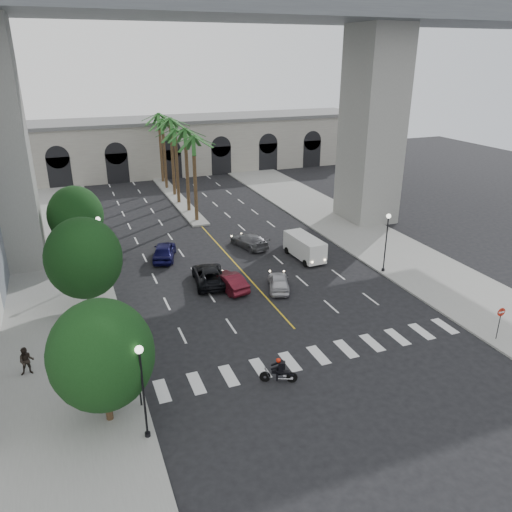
{
  "coord_description": "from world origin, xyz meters",
  "views": [
    {
      "loc": [
        -13.53,
        -25.18,
        17.68
      ],
      "look_at": [
        -1.33,
        6.0,
        4.17
      ],
      "focal_mm": 35.0,
      "sensor_mm": 36.0,
      "label": 1
    }
  ],
  "objects_px": {
    "lamp_post_right": "(386,238)",
    "motorcycle_rider": "(280,371)",
    "car_a": "(279,282)",
    "car_e": "(164,251)",
    "traffic_signal_near": "(138,368)",
    "pedestrian_b": "(27,361)",
    "lamp_post_left_far": "(101,241)",
    "car_d": "(249,241)",
    "traffic_signal_far": "(127,331)",
    "cargo_van": "(305,247)",
    "do_not_enter_sign": "(500,317)",
    "pedestrian_a": "(89,331)",
    "lamp_post_left_near": "(143,385)",
    "car_c": "(209,275)",
    "car_b": "(229,281)"
  },
  "relations": [
    {
      "from": "lamp_post_right",
      "to": "motorcycle_rider",
      "type": "xyz_separation_m",
      "value": [
        -14.84,
        -11.14,
        -2.5
      ]
    },
    {
      "from": "car_a",
      "to": "car_e",
      "type": "xyz_separation_m",
      "value": [
        -7.29,
        9.82,
        0.14
      ]
    },
    {
      "from": "traffic_signal_near",
      "to": "pedestrian_b",
      "type": "relative_size",
      "value": 2.06
    },
    {
      "from": "lamp_post_right",
      "to": "car_e",
      "type": "relative_size",
      "value": 1.13
    },
    {
      "from": "lamp_post_right",
      "to": "lamp_post_left_far",
      "type": "bearing_deg",
      "value": 160.67
    },
    {
      "from": "motorcycle_rider",
      "to": "pedestrian_b",
      "type": "distance_m",
      "value": 14.84
    },
    {
      "from": "car_d",
      "to": "car_e",
      "type": "bearing_deg",
      "value": -15.01
    },
    {
      "from": "traffic_signal_far",
      "to": "car_e",
      "type": "relative_size",
      "value": 0.77
    },
    {
      "from": "pedestrian_b",
      "to": "traffic_signal_far",
      "type": "bearing_deg",
      "value": -9.34
    },
    {
      "from": "lamp_post_left_far",
      "to": "car_a",
      "type": "relative_size",
      "value": 1.36
    },
    {
      "from": "traffic_signal_near",
      "to": "lamp_post_left_far",
      "type": "bearing_deg",
      "value": 90.31
    },
    {
      "from": "cargo_van",
      "to": "do_not_enter_sign",
      "type": "xyz_separation_m",
      "value": [
        5.4,
        -17.64,
        0.6
      ]
    },
    {
      "from": "car_a",
      "to": "car_d",
      "type": "height_order",
      "value": "car_d"
    },
    {
      "from": "pedestrian_a",
      "to": "do_not_enter_sign",
      "type": "height_order",
      "value": "do_not_enter_sign"
    },
    {
      "from": "lamp_post_left_far",
      "to": "motorcycle_rider",
      "type": "xyz_separation_m",
      "value": [
        7.96,
        -19.14,
        -2.5
      ]
    },
    {
      "from": "lamp_post_left_near",
      "to": "car_e",
      "type": "bearing_deg",
      "value": 76.31
    },
    {
      "from": "pedestrian_a",
      "to": "pedestrian_b",
      "type": "relative_size",
      "value": 0.9
    },
    {
      "from": "traffic_signal_far",
      "to": "cargo_van",
      "type": "bearing_deg",
      "value": 33.82
    },
    {
      "from": "motorcycle_rider",
      "to": "do_not_enter_sign",
      "type": "relative_size",
      "value": 0.84
    },
    {
      "from": "car_e",
      "to": "do_not_enter_sign",
      "type": "distance_m",
      "value": 28.42
    },
    {
      "from": "traffic_signal_far",
      "to": "car_c",
      "type": "xyz_separation_m",
      "value": [
        7.9,
        9.89,
        -1.77
      ]
    },
    {
      "from": "lamp_post_left_far",
      "to": "pedestrian_a",
      "type": "xyz_separation_m",
      "value": [
        -2.0,
        -10.78,
        -2.27
      ]
    },
    {
      "from": "car_a",
      "to": "motorcycle_rider",
      "type": "bearing_deg",
      "value": 86.27
    },
    {
      "from": "car_d",
      "to": "do_not_enter_sign",
      "type": "relative_size",
      "value": 1.93
    },
    {
      "from": "lamp_post_left_far",
      "to": "do_not_enter_sign",
      "type": "distance_m",
      "value": 30.85
    },
    {
      "from": "traffic_signal_near",
      "to": "car_e",
      "type": "height_order",
      "value": "traffic_signal_near"
    },
    {
      "from": "do_not_enter_sign",
      "to": "traffic_signal_far",
      "type": "bearing_deg",
      "value": 169.3
    },
    {
      "from": "do_not_enter_sign",
      "to": "car_c",
      "type": "bearing_deg",
      "value": 137.48
    },
    {
      "from": "lamp_post_left_near",
      "to": "pedestrian_b",
      "type": "xyz_separation_m",
      "value": [
        -5.64,
        7.78,
        -2.18
      ]
    },
    {
      "from": "motorcycle_rider",
      "to": "car_a",
      "type": "distance_m",
      "value": 12.36
    },
    {
      "from": "lamp_post_left_far",
      "to": "car_e",
      "type": "distance_m",
      "value": 6.43
    },
    {
      "from": "traffic_signal_far",
      "to": "car_d",
      "type": "xyz_separation_m",
      "value": [
        13.96,
        16.59,
        -1.83
      ]
    },
    {
      "from": "car_e",
      "to": "car_c",
      "type": "bearing_deg",
      "value": 127.32
    },
    {
      "from": "cargo_van",
      "to": "do_not_enter_sign",
      "type": "bearing_deg",
      "value": -76.28
    },
    {
      "from": "car_a",
      "to": "pedestrian_a",
      "type": "distance_m",
      "value": 15.2
    },
    {
      "from": "car_a",
      "to": "car_e",
      "type": "bearing_deg",
      "value": -33.6
    },
    {
      "from": "lamp_post_left_near",
      "to": "lamp_post_left_far",
      "type": "distance_m",
      "value": 21.0
    },
    {
      "from": "lamp_post_left_near",
      "to": "lamp_post_right",
      "type": "relative_size",
      "value": 1.0
    },
    {
      "from": "car_e",
      "to": "pedestrian_a",
      "type": "xyz_separation_m",
      "value": [
        -7.61,
        -12.8,
        0.14
      ]
    },
    {
      "from": "car_a",
      "to": "pedestrian_a",
      "type": "relative_size",
      "value": 2.46
    },
    {
      "from": "car_e",
      "to": "pedestrian_a",
      "type": "distance_m",
      "value": 14.89
    },
    {
      "from": "car_d",
      "to": "do_not_enter_sign",
      "type": "bearing_deg",
      "value": 96.78
    },
    {
      "from": "lamp_post_left_far",
      "to": "traffic_signal_far",
      "type": "height_order",
      "value": "lamp_post_left_far"
    },
    {
      "from": "do_not_enter_sign",
      "to": "car_a",
      "type": "bearing_deg",
      "value": 132.9
    },
    {
      "from": "car_a",
      "to": "car_b",
      "type": "bearing_deg",
      "value": -1.96
    },
    {
      "from": "lamp_post_left_near",
      "to": "car_d",
      "type": "height_order",
      "value": "lamp_post_left_near"
    },
    {
      "from": "car_e",
      "to": "do_not_enter_sign",
      "type": "xyz_separation_m",
      "value": [
        17.6,
        -22.29,
        0.97
      ]
    },
    {
      "from": "car_a",
      "to": "pedestrian_b",
      "type": "height_order",
      "value": "pedestrian_b"
    },
    {
      "from": "lamp_post_left_near",
      "to": "car_c",
      "type": "relative_size",
      "value": 1.01
    },
    {
      "from": "cargo_van",
      "to": "traffic_signal_near",
      "type": "bearing_deg",
      "value": -141.44
    }
  ]
}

